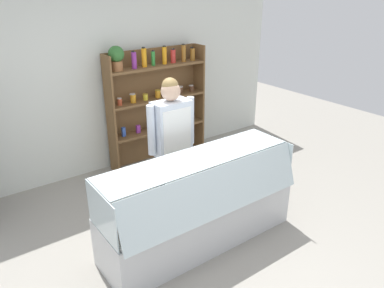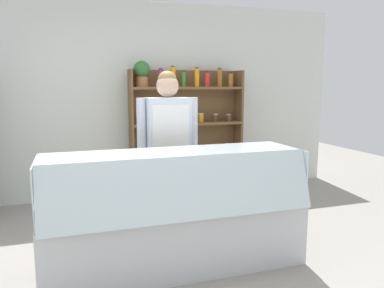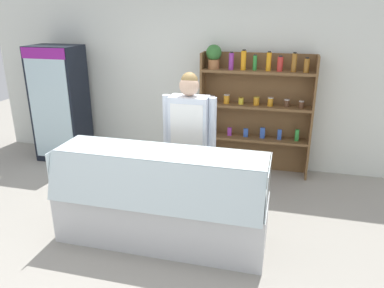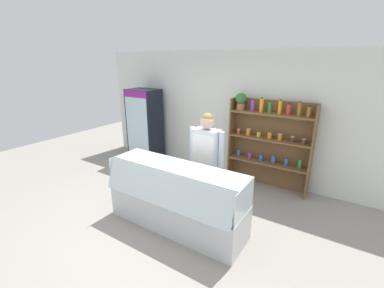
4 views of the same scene
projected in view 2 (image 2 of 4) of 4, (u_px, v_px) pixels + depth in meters
name	position (u px, v px, depth m)	size (l,w,h in m)	color
ground_plane	(148.00, 270.00, 3.18)	(12.00, 12.00, 0.00)	gray
back_wall	(112.00, 100.00, 5.17)	(6.80, 0.10, 2.70)	silver
shelving_unit	(183.00, 122.00, 5.28)	(1.61, 0.29, 1.88)	brown
deli_display_case	(175.00, 232.00, 3.20)	(2.19, 0.72, 1.01)	silver
shop_clerk	(168.00, 140.00, 3.79)	(0.63, 0.25, 1.70)	#2D2D38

